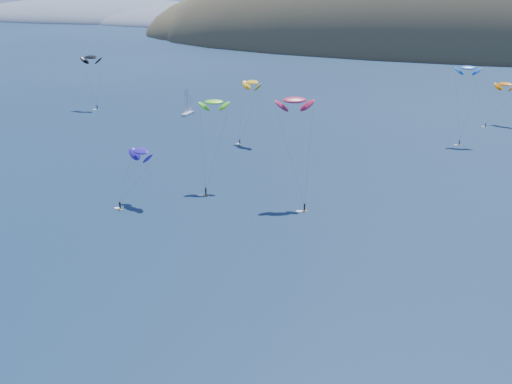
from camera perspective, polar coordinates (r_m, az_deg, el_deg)
name	(u,v)px	position (r m, az deg, el deg)	size (l,w,h in m)	color
headland	(120,22)	(950.55, -10.86, 13.23)	(460.00, 250.00, 60.00)	slate
sailboat	(188,112)	(297.44, -5.47, 6.36)	(9.63, 8.37, 12.14)	silver
kitesurfer_1	(252,82)	(244.19, -0.32, 8.77)	(9.88, 10.00, 23.17)	#F8AB1B
kitesurfer_3	(214,102)	(191.77, -3.38, 7.18)	(8.53, 13.47, 25.33)	#F8AB1B
kitesurfer_4	(468,68)	(253.76, 16.61, 9.51)	(8.58, 8.28, 27.89)	#F8AB1B
kitesurfer_9	(294,100)	(177.97, 3.10, 7.35)	(11.31, 12.27, 28.60)	#F8AB1B
kitesurfer_10	(141,151)	(181.34, -9.21, 3.25)	(9.74, 12.26, 15.79)	#F8AB1B
kitesurfer_11	(505,84)	(292.29, 19.33, 8.14)	(10.77, 14.05, 17.72)	#F8AB1B
kitesurfer_12	(91,57)	(316.06, -13.05, 10.46)	(9.72, 5.78, 24.55)	#F8AB1B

